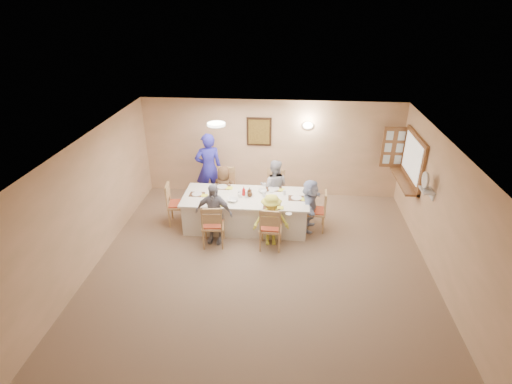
# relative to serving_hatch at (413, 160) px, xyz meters

# --- Properties ---
(ground) EXTENTS (7.00, 7.00, 0.00)m
(ground) POSITION_rel_serving_hatch_xyz_m (-3.21, -2.40, -1.50)
(ground) COLOR #896D53
(room_walls) EXTENTS (7.00, 7.00, 7.00)m
(room_walls) POSITION_rel_serving_hatch_xyz_m (-3.21, -2.40, 0.01)
(room_walls) COLOR tan
(room_walls) RESTS_ON ground
(wall_picture) EXTENTS (0.62, 0.05, 0.72)m
(wall_picture) POSITION_rel_serving_hatch_xyz_m (-3.51, 1.06, 0.20)
(wall_picture) COLOR #311D11
(wall_picture) RESTS_ON room_walls
(wall_sconce) EXTENTS (0.26, 0.09, 0.18)m
(wall_sconce) POSITION_rel_serving_hatch_xyz_m (-2.31, 1.04, 0.40)
(wall_sconce) COLOR white
(wall_sconce) RESTS_ON room_walls
(ceiling_light) EXTENTS (0.36, 0.36, 0.05)m
(ceiling_light) POSITION_rel_serving_hatch_xyz_m (-4.21, -0.90, 0.97)
(ceiling_light) COLOR white
(ceiling_light) RESTS_ON room_walls
(serving_hatch) EXTENTS (0.06, 1.50, 1.15)m
(serving_hatch) POSITION_rel_serving_hatch_xyz_m (0.00, 0.00, 0.00)
(serving_hatch) COLOR brown
(serving_hatch) RESTS_ON room_walls
(hatch_sill) EXTENTS (0.30, 1.50, 0.05)m
(hatch_sill) POSITION_rel_serving_hatch_xyz_m (-0.12, 0.00, -0.53)
(hatch_sill) COLOR brown
(hatch_sill) RESTS_ON room_walls
(shutter_door) EXTENTS (0.55, 0.04, 1.00)m
(shutter_door) POSITION_rel_serving_hatch_xyz_m (-0.26, 0.76, 0.00)
(shutter_door) COLOR brown
(shutter_door) RESTS_ON room_walls
(fan_shelf) EXTENTS (0.22, 0.36, 0.03)m
(fan_shelf) POSITION_rel_serving_hatch_xyz_m (-0.08, -1.35, -0.10)
(fan_shelf) COLOR white
(fan_shelf) RESTS_ON room_walls
(desk_fan) EXTENTS (0.30, 0.30, 0.28)m
(desk_fan) POSITION_rel_serving_hatch_xyz_m (-0.11, -1.35, 0.05)
(desk_fan) COLOR #A5A5A8
(desk_fan) RESTS_ON fan_shelf
(dining_table) EXTENTS (2.79, 1.18, 0.76)m
(dining_table) POSITION_rel_serving_hatch_xyz_m (-3.67, -0.66, -1.12)
(dining_table) COLOR silver
(dining_table) RESTS_ON ground
(chair_back_left) EXTENTS (0.52, 0.52, 1.03)m
(chair_back_left) POSITION_rel_serving_hatch_xyz_m (-4.27, 0.14, -0.99)
(chair_back_left) COLOR tan
(chair_back_left) RESTS_ON ground
(chair_back_right) EXTENTS (0.55, 0.55, 1.01)m
(chair_back_right) POSITION_rel_serving_hatch_xyz_m (-3.07, 0.14, -1.00)
(chair_back_right) COLOR tan
(chair_back_right) RESTS_ON ground
(chair_front_left) EXTENTS (0.52, 0.52, 0.99)m
(chair_front_left) POSITION_rel_serving_hatch_xyz_m (-4.27, -1.46, -1.01)
(chair_front_left) COLOR tan
(chair_front_left) RESTS_ON ground
(chair_front_right) EXTENTS (0.49, 0.49, 0.99)m
(chair_front_right) POSITION_rel_serving_hatch_xyz_m (-3.07, -1.46, -1.01)
(chair_front_right) COLOR tan
(chair_front_right) RESTS_ON ground
(chair_left_end) EXTENTS (0.54, 0.54, 1.00)m
(chair_left_end) POSITION_rel_serving_hatch_xyz_m (-5.22, -0.66, -1.00)
(chair_left_end) COLOR tan
(chair_left_end) RESTS_ON ground
(chair_right_end) EXTENTS (0.48, 0.48, 0.95)m
(chair_right_end) POSITION_rel_serving_hatch_xyz_m (-2.12, -0.66, -1.03)
(chair_right_end) COLOR tan
(chair_right_end) RESTS_ON ground
(diner_back_left) EXTENTS (0.69, 0.55, 1.16)m
(diner_back_left) POSITION_rel_serving_hatch_xyz_m (-4.27, 0.02, -0.92)
(diner_back_left) COLOR #523823
(diner_back_left) RESTS_ON ground
(diner_back_right) EXTENTS (0.73, 0.60, 1.37)m
(diner_back_right) POSITION_rel_serving_hatch_xyz_m (-3.07, 0.02, -0.82)
(diner_back_right) COLOR #ABA9B6
(diner_back_right) RESTS_ON ground
(diner_front_left) EXTENTS (0.89, 0.54, 1.36)m
(diner_front_left) POSITION_rel_serving_hatch_xyz_m (-4.27, -1.34, -0.82)
(diner_front_left) COLOR gray
(diner_front_left) RESTS_ON ground
(diner_front_right) EXTENTS (0.86, 0.63, 1.16)m
(diner_front_right) POSITION_rel_serving_hatch_xyz_m (-3.07, -1.34, -0.92)
(diner_front_right) COLOR #DBDA44
(diner_front_right) RESTS_ON ground
(diner_right_end) EXTENTS (1.24, 0.73, 1.21)m
(diner_right_end) POSITION_rel_serving_hatch_xyz_m (-2.25, -0.66, -0.90)
(diner_right_end) COLOR #ACBAE0
(diner_right_end) RESTS_ON ground
(caregiver) EXTENTS (0.93, 0.84, 1.81)m
(caregiver) POSITION_rel_serving_hatch_xyz_m (-4.72, 0.49, -0.59)
(caregiver) COLOR #2C2AB7
(caregiver) RESTS_ON ground
(placemat_fl) EXTENTS (0.32, 0.24, 0.01)m
(placemat_fl) POSITION_rel_serving_hatch_xyz_m (-4.27, -1.08, -0.74)
(placemat_fl) COLOR #472B19
(placemat_fl) RESTS_ON dining_table
(plate_fl) EXTENTS (0.23, 0.23, 0.01)m
(plate_fl) POSITION_rel_serving_hatch_xyz_m (-4.27, -1.08, -0.73)
(plate_fl) COLOR white
(plate_fl) RESTS_ON dining_table
(napkin_fl) EXTENTS (0.13, 0.13, 0.01)m
(napkin_fl) POSITION_rel_serving_hatch_xyz_m (-4.09, -1.13, -0.73)
(napkin_fl) COLOR #F2F834
(napkin_fl) RESTS_ON dining_table
(placemat_fr) EXTENTS (0.37, 0.27, 0.01)m
(placemat_fr) POSITION_rel_serving_hatch_xyz_m (-3.07, -1.08, -0.74)
(placemat_fr) COLOR #472B19
(placemat_fr) RESTS_ON dining_table
(plate_fr) EXTENTS (0.25, 0.25, 0.02)m
(plate_fr) POSITION_rel_serving_hatch_xyz_m (-3.07, -1.08, -0.73)
(plate_fr) COLOR white
(plate_fr) RESTS_ON dining_table
(napkin_fr) EXTENTS (0.13, 0.13, 0.01)m
(napkin_fr) POSITION_rel_serving_hatch_xyz_m (-2.89, -1.13, -0.73)
(napkin_fr) COLOR #F2F834
(napkin_fr) RESTS_ON dining_table
(placemat_bl) EXTENTS (0.37, 0.28, 0.01)m
(placemat_bl) POSITION_rel_serving_hatch_xyz_m (-4.27, -0.24, -0.74)
(placemat_bl) COLOR #472B19
(placemat_bl) RESTS_ON dining_table
(plate_bl) EXTENTS (0.25, 0.25, 0.02)m
(plate_bl) POSITION_rel_serving_hatch_xyz_m (-4.27, -0.24, -0.73)
(plate_bl) COLOR white
(plate_bl) RESTS_ON dining_table
(napkin_bl) EXTENTS (0.15, 0.15, 0.01)m
(napkin_bl) POSITION_rel_serving_hatch_xyz_m (-4.09, -0.29, -0.73)
(napkin_bl) COLOR #F2F834
(napkin_bl) RESTS_ON dining_table
(placemat_br) EXTENTS (0.37, 0.27, 0.01)m
(placemat_br) POSITION_rel_serving_hatch_xyz_m (-3.07, -0.24, -0.74)
(placemat_br) COLOR #472B19
(placemat_br) RESTS_ON dining_table
(plate_br) EXTENTS (0.26, 0.26, 0.02)m
(plate_br) POSITION_rel_serving_hatch_xyz_m (-3.07, -0.24, -0.73)
(plate_br) COLOR white
(plate_br) RESTS_ON dining_table
(napkin_br) EXTENTS (0.14, 0.14, 0.01)m
(napkin_br) POSITION_rel_serving_hatch_xyz_m (-2.89, -0.29, -0.73)
(napkin_br) COLOR #F2F834
(napkin_br) RESTS_ON dining_table
(placemat_le) EXTENTS (0.33, 0.25, 0.01)m
(placemat_le) POSITION_rel_serving_hatch_xyz_m (-4.77, -0.66, -0.74)
(placemat_le) COLOR #472B19
(placemat_le) RESTS_ON dining_table
(plate_le) EXTENTS (0.23, 0.23, 0.01)m
(plate_le) POSITION_rel_serving_hatch_xyz_m (-4.77, -0.66, -0.73)
(plate_le) COLOR white
(plate_le) RESTS_ON dining_table
(napkin_le) EXTENTS (0.13, 0.13, 0.01)m
(napkin_le) POSITION_rel_serving_hatch_xyz_m (-4.59, -0.71, -0.73)
(napkin_le) COLOR #F2F834
(napkin_le) RESTS_ON dining_table
(placemat_re) EXTENTS (0.36, 0.27, 0.01)m
(placemat_re) POSITION_rel_serving_hatch_xyz_m (-2.55, -0.66, -0.74)
(placemat_re) COLOR #472B19
(placemat_re) RESTS_ON dining_table
(plate_re) EXTENTS (0.24, 0.24, 0.01)m
(plate_re) POSITION_rel_serving_hatch_xyz_m (-2.55, -0.66, -0.73)
(plate_re) COLOR white
(plate_re) RESTS_ON dining_table
(napkin_re) EXTENTS (0.15, 0.15, 0.01)m
(napkin_re) POSITION_rel_serving_hatch_xyz_m (-2.37, -0.71, -0.73)
(napkin_re) COLOR #F2F834
(napkin_re) RESTS_ON dining_table
(teacup_a) EXTENTS (0.18, 0.18, 0.08)m
(teacup_a) POSITION_rel_serving_hatch_xyz_m (-4.45, -0.95, -0.70)
(teacup_a) COLOR white
(teacup_a) RESTS_ON dining_table
(teacup_b) EXTENTS (0.14, 0.14, 0.07)m
(teacup_b) POSITION_rel_serving_hatch_xyz_m (-3.28, -0.10, -0.70)
(teacup_b) COLOR white
(teacup_b) RESTS_ON dining_table
(bowl_a) EXTENTS (0.32, 0.32, 0.06)m
(bowl_a) POSITION_rel_serving_hatch_xyz_m (-3.92, -0.91, -0.71)
(bowl_a) COLOR white
(bowl_a) RESTS_ON dining_table
(bowl_b) EXTENTS (0.30, 0.30, 0.06)m
(bowl_b) POSITION_rel_serving_hatch_xyz_m (-3.31, -0.42, -0.71)
(bowl_b) COLOR white
(bowl_b) RESTS_ON dining_table
(condiment_ketchup) EXTENTS (0.09, 0.09, 0.21)m
(condiment_ketchup) POSITION_rel_serving_hatch_xyz_m (-3.72, -0.61, -0.63)
(condiment_ketchup) COLOR red
(condiment_ketchup) RESTS_ON dining_table
(condiment_brown) EXTENTS (0.10, 0.10, 0.18)m
(condiment_brown) POSITION_rel_serving_hatch_xyz_m (-3.59, -0.58, -0.65)
(condiment_brown) COLOR #3C2110
(condiment_brown) RESTS_ON dining_table
(condiment_malt) EXTENTS (0.22, 0.22, 0.16)m
(condiment_malt) POSITION_rel_serving_hatch_xyz_m (-3.58, -0.65, -0.66)
(condiment_malt) COLOR #3C2110
(condiment_malt) RESTS_ON dining_table
(drinking_glass) EXTENTS (0.06, 0.06, 0.10)m
(drinking_glass) POSITION_rel_serving_hatch_xyz_m (-3.82, -0.61, -0.68)
(drinking_glass) COLOR silver
(drinking_glass) RESTS_ON dining_table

